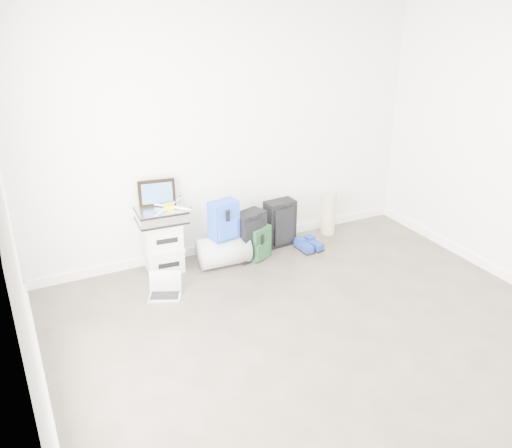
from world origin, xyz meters
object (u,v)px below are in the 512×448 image
boxes_stack (164,246)px  laptop (165,290)px  large_suitcase (249,236)px  duffel_bag (224,251)px  carry_on (280,223)px  briefcase (161,215)px

boxes_stack → laptop: (-0.16, -0.50, -0.23)m
boxes_stack → large_suitcase: size_ratio=1.02×
duffel_bag → laptop: (-0.77, -0.32, -0.11)m
large_suitcase → carry_on: size_ratio=1.01×
boxes_stack → carry_on: bearing=5.0°
duffel_bag → laptop: 0.84m
boxes_stack → laptop: 0.58m
briefcase → duffel_bag: size_ratio=0.91×
boxes_stack → duffel_bag: bearing=-11.6°
briefcase → carry_on: (1.40, -0.01, -0.36)m
large_suitcase → duffel_bag: bearing=164.2°
boxes_stack → briefcase: (0.00, 0.00, 0.35)m
duffel_bag → laptop: size_ratio=1.43×
boxes_stack → large_suitcase: bearing=-5.0°
carry_on → laptop: (-1.56, -0.50, -0.22)m
boxes_stack → laptop: boxes_stack is taller
duffel_bag → large_suitcase: bearing=6.4°
boxes_stack → carry_on: boxes_stack is taller
laptop → duffel_bag: bearing=47.1°
laptop → boxes_stack: bearing=96.9°
carry_on → briefcase: bearing=175.9°
boxes_stack → large_suitcase: (0.93, -0.17, -0.01)m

